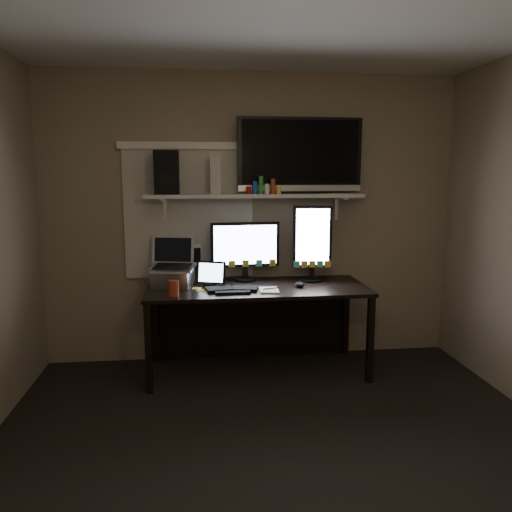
{
  "coord_description": "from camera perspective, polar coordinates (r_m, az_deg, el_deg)",
  "views": [
    {
      "loc": [
        -0.47,
        -2.55,
        1.65
      ],
      "look_at": [
        -0.03,
        1.25,
        1.01
      ],
      "focal_mm": 35.0,
      "sensor_mm": 36.0,
      "label": 1
    }
  ],
  "objects": [
    {
      "name": "cup",
      "position": [
        3.83,
        -9.4,
        -3.66
      ],
      "size": [
        0.09,
        0.09,
        0.12
      ],
      "primitive_type": "cylinder",
      "rotation": [
        0.0,
        0.0,
        -0.12
      ],
      "color": "maroon",
      "rests_on": "desk"
    },
    {
      "name": "wall_shelf",
      "position": [
        4.21,
        -0.19,
        6.93
      ],
      "size": [
        1.8,
        0.35,
        0.03
      ],
      "primitive_type": "cube",
      "color": "silver",
      "rests_on": "back_wall"
    },
    {
      "name": "keyboard",
      "position": [
        3.96,
        -2.77,
        -3.79
      ],
      "size": [
        0.42,
        0.17,
        0.03
      ],
      "primitive_type": "cube",
      "rotation": [
        0.0,
        0.0,
        0.01
      ],
      "color": "black",
      "rests_on": "desk"
    },
    {
      "name": "notepad",
      "position": [
        3.95,
        1.5,
        -3.92
      ],
      "size": [
        0.16,
        0.21,
        0.01
      ],
      "primitive_type": "cube",
      "rotation": [
        0.0,
        0.0,
        -0.05
      ],
      "color": "white",
      "rests_on": "desk"
    },
    {
      "name": "monitor_portrait",
      "position": [
        4.28,
        6.45,
        1.49
      ],
      "size": [
        0.34,
        0.09,
        0.66
      ],
      "primitive_type": "cube",
      "rotation": [
        0.0,
        0.0,
        -0.09
      ],
      "color": "black",
      "rests_on": "desk"
    },
    {
      "name": "tablet",
      "position": [
        4.09,
        -5.18,
        -2.07
      ],
      "size": [
        0.26,
        0.18,
        0.21
      ],
      "primitive_type": "cube",
      "rotation": [
        0.0,
        0.0,
        -0.33
      ],
      "color": "black",
      "rests_on": "desk"
    },
    {
      "name": "monitor_landscape",
      "position": [
        4.29,
        -1.25,
        0.59
      ],
      "size": [
        0.6,
        0.1,
        0.52
      ],
      "primitive_type": "cube",
      "rotation": [
        0.0,
        0.0,
        0.07
      ],
      "color": "black",
      "rests_on": "desk"
    },
    {
      "name": "window_blinds",
      "position": [
        4.35,
        -7.67,
        4.75
      ],
      "size": [
        1.1,
        0.02,
        1.1
      ],
      "primitive_type": "cube",
      "color": "silver",
      "rests_on": "back_wall"
    },
    {
      "name": "bottles",
      "position": [
        4.14,
        0.92,
        8.16
      ],
      "size": [
        0.25,
        0.11,
        0.15
      ],
      "primitive_type": null,
      "rotation": [
        0.0,
        0.0,
        0.22
      ],
      "color": "#A50F0C",
      "rests_on": "wall_shelf"
    },
    {
      "name": "desk",
      "position": [
        4.27,
        -0.07,
        -5.44
      ],
      "size": [
        1.8,
        0.75,
        0.73
      ],
      "color": "black",
      "rests_on": "floor"
    },
    {
      "name": "sticky_notes",
      "position": [
        3.98,
        -4.98,
        -3.91
      ],
      "size": [
        0.35,
        0.27,
        0.0
      ],
      "primitive_type": null,
      "rotation": [
        0.0,
        0.0,
        0.1
      ],
      "color": "gold",
      "rests_on": "desk"
    },
    {
      "name": "floor",
      "position": [
        3.07,
        3.5,
        -23.02
      ],
      "size": [
        3.6,
        3.6,
        0.0
      ],
      "primitive_type": "plane",
      "color": "black",
      "rests_on": "ground"
    },
    {
      "name": "tv",
      "position": [
        4.3,
        5.02,
        11.36
      ],
      "size": [
        1.05,
        0.2,
        0.63
      ],
      "primitive_type": "cube",
      "rotation": [
        0.0,
        0.0,
        0.01
      ],
      "color": "black",
      "rests_on": "wall_shelf"
    },
    {
      "name": "game_console",
      "position": [
        4.21,
        -4.66,
        9.15
      ],
      "size": [
        0.09,
        0.26,
        0.3
      ],
      "primitive_type": "cube",
      "rotation": [
        0.0,
        0.0,
        -0.05
      ],
      "color": "silver",
      "rests_on": "wall_shelf"
    },
    {
      "name": "file_sorter",
      "position": [
        4.33,
        -8.06,
        -0.84
      ],
      "size": [
        0.26,
        0.17,
        0.31
      ],
      "primitive_type": "cube",
      "rotation": [
        0.0,
        0.0,
        0.29
      ],
      "color": "black",
      "rests_on": "desk"
    },
    {
      "name": "back_wall",
      "position": [
        4.39,
        -0.45,
        4.22
      ],
      "size": [
        3.6,
        0.0,
        3.6
      ],
      "primitive_type": "plane",
      "rotation": [
        1.57,
        0.0,
        0.0
      ],
      "color": "#7A6B57",
      "rests_on": "floor"
    },
    {
      "name": "laptop",
      "position": [
        4.11,
        -9.53,
        -0.76
      ],
      "size": [
        0.41,
        0.36,
        0.4
      ],
      "primitive_type": "cube",
      "rotation": [
        0.0,
        0.0,
        -0.22
      ],
      "color": "silver",
      "rests_on": "desk"
    },
    {
      "name": "mouse",
      "position": [
        4.1,
        5.0,
        -3.26
      ],
      "size": [
        0.08,
        0.12,
        0.04
      ],
      "primitive_type": "ellipsoid",
      "rotation": [
        0.0,
        0.0,
        0.03
      ],
      "color": "black",
      "rests_on": "desk"
    },
    {
      "name": "speaker",
      "position": [
        4.16,
        -10.17,
        9.37
      ],
      "size": [
        0.19,
        0.23,
        0.35
      ],
      "primitive_type": "cube",
      "rotation": [
        0.0,
        0.0,
        -0.01
      ],
      "color": "black",
      "rests_on": "wall_shelf"
    }
  ]
}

